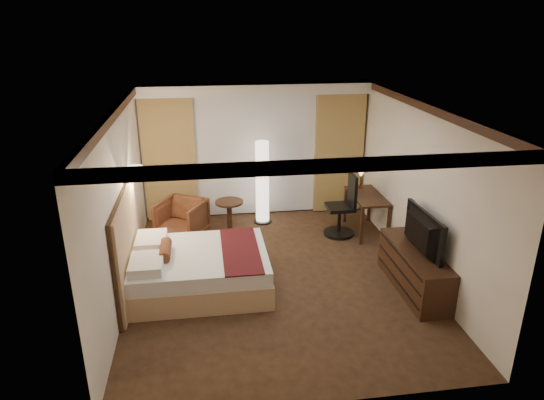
{
  "coord_description": "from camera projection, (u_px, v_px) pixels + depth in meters",
  "views": [
    {
      "loc": [
        -1.03,
        -6.7,
        3.88
      ],
      "look_at": [
        0.0,
        0.4,
        1.15
      ],
      "focal_mm": 32.0,
      "sensor_mm": 36.0,
      "label": 1
    }
  ],
  "objects": [
    {
      "name": "television",
      "position": [
        417.0,
        230.0,
        7.01
      ],
      "size": [
        0.68,
        1.15,
        0.15
      ],
      "primitive_type": "imported",
      "rotation": [
        0.0,
        0.0,
        1.59
      ],
      "color": "black",
      "rests_on": "dresser"
    },
    {
      "name": "curtain_sheer",
      "position": [
        256.0,
        156.0,
        9.74
      ],
      "size": [
        2.48,
        0.04,
        2.45
      ],
      "primitive_type": "cube",
      "color": "silver",
      "rests_on": "back_wall"
    },
    {
      "name": "headboard",
      "position": [
        127.0,
        247.0,
        7.0
      ],
      "size": [
        0.12,
        1.89,
        1.5
      ],
      "primitive_type": null,
      "color": "tan",
      "rests_on": "floor"
    },
    {
      "name": "desk",
      "position": [
        366.0,
        213.0,
        9.18
      ],
      "size": [
        0.55,
        1.15,
        0.75
      ],
      "primitive_type": null,
      "color": "black",
      "rests_on": "floor"
    },
    {
      "name": "back_wall",
      "position": [
        255.0,
        150.0,
        9.77
      ],
      "size": [
        4.5,
        0.02,
        2.7
      ],
      "primitive_type": "cube",
      "color": "beige",
      "rests_on": "floor"
    },
    {
      "name": "bed",
      "position": [
        200.0,
        270.0,
        7.29
      ],
      "size": [
        2.03,
        1.59,
        0.6
      ],
      "primitive_type": null,
      "color": "white",
      "rests_on": "floor"
    },
    {
      "name": "ceiling",
      "position": [
        276.0,
        106.0,
        6.75
      ],
      "size": [
        4.5,
        5.5,
        0.01
      ],
      "primitive_type": "cube",
      "color": "white",
      "rests_on": "back_wall"
    },
    {
      "name": "curtain_left_drape",
      "position": [
        170.0,
        160.0,
        9.45
      ],
      "size": [
        1.0,
        0.14,
        2.45
      ],
      "primitive_type": "cube",
      "color": "tan",
      "rests_on": "back_wall"
    },
    {
      "name": "floor",
      "position": [
        276.0,
        276.0,
        7.71
      ],
      "size": [
        4.5,
        5.5,
        0.01
      ],
      "primitive_type": "cube",
      "color": "#321E13",
      "rests_on": "ground"
    },
    {
      "name": "side_table",
      "position": [
        230.0,
        216.0,
        9.29
      ],
      "size": [
        0.54,
        0.54,
        0.59
      ],
      "primitive_type": null,
      "color": "black",
      "rests_on": "floor"
    },
    {
      "name": "right_wall",
      "position": [
        419.0,
        190.0,
        7.53
      ],
      "size": [
        0.02,
        5.5,
        2.7
      ],
      "primitive_type": "cube",
      "color": "beige",
      "rests_on": "floor"
    },
    {
      "name": "curtain_right_drape",
      "position": [
        339.0,
        153.0,
        9.91
      ],
      "size": [
        1.0,
        0.14,
        2.45
      ],
      "primitive_type": "cube",
      "color": "tan",
      "rests_on": "back_wall"
    },
    {
      "name": "desk_lamp",
      "position": [
        361.0,
        179.0,
        9.38
      ],
      "size": [
        0.18,
        0.18,
        0.34
      ],
      "primitive_type": null,
      "color": "#FFD899",
      "rests_on": "desk"
    },
    {
      "name": "wall_sconce",
      "position": [
        135.0,
        173.0,
        7.44
      ],
      "size": [
        0.24,
        0.24,
        0.24
      ],
      "primitive_type": null,
      "color": "white",
      "rests_on": "left_wall"
    },
    {
      "name": "floor_lamp",
      "position": [
        262.0,
        183.0,
        9.45
      ],
      "size": [
        0.35,
        0.35,
        1.67
      ],
      "primitive_type": null,
      "color": "white",
      "rests_on": "floor"
    },
    {
      "name": "office_chair",
      "position": [
        340.0,
        205.0,
        8.98
      ],
      "size": [
        0.57,
        0.57,
        1.19
      ],
      "primitive_type": null,
      "rotation": [
        0.0,
        0.0,
        -0.0
      ],
      "color": "black",
      "rests_on": "floor"
    },
    {
      "name": "armchair",
      "position": [
        181.0,
        218.0,
        8.93
      ],
      "size": [
        1.03,
        1.01,
        0.8
      ],
      "primitive_type": "imported",
      "rotation": [
        0.0,
        0.0,
        -0.5
      ],
      "color": "#4B2816",
      "rests_on": "floor"
    },
    {
      "name": "soffit",
      "position": [
        256.0,
        89.0,
        9.1
      ],
      "size": [
        4.5,
        0.5,
        0.2
      ],
      "primitive_type": "cube",
      "color": "white",
      "rests_on": "ceiling"
    },
    {
      "name": "crown_molding",
      "position": [
        276.0,
        111.0,
        6.77
      ],
      "size": [
        4.5,
        5.5,
        0.12
      ],
      "primitive_type": null,
      "color": "black",
      "rests_on": "ceiling"
    },
    {
      "name": "dresser",
      "position": [
        414.0,
        270.0,
        7.25
      ],
      "size": [
        0.5,
        1.67,
        0.65
      ],
      "primitive_type": null,
      "color": "black",
      "rests_on": "floor"
    },
    {
      "name": "left_wall",
      "position": [
        121.0,
        205.0,
        6.93
      ],
      "size": [
        0.02,
        5.5,
        2.7
      ],
      "primitive_type": "cube",
      "color": "beige",
      "rests_on": "floor"
    }
  ]
}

